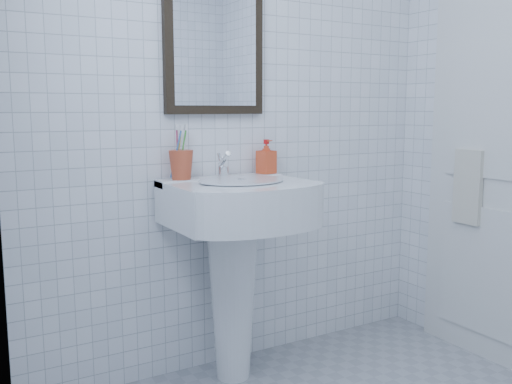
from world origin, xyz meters
TOP-DOWN VIEW (x-y plane):
  - wall_back at (0.00, 1.20)m, footprint 2.20×0.02m
  - wall_left at (-1.10, 0.00)m, footprint 0.02×2.40m
  - washbasin at (-0.15, 0.99)m, footprint 0.62×0.46m
  - faucet at (-0.15, 1.10)m, footprint 0.05×0.11m
  - toothbrush_cup at (-0.35, 1.12)m, footprint 0.14×0.14m
  - soap_dispenser at (0.11, 1.13)m, footprint 0.09×0.09m
  - wall_mirror at (-0.15, 1.18)m, footprint 0.50×0.04m
  - bathroom_door at (1.08, 0.55)m, footprint 0.04×0.80m
  - towel_ring at (1.06, 0.68)m, footprint 0.01×0.18m
  - hand_towel at (1.04, 0.68)m, footprint 0.03×0.16m

SIDE VIEW (x-z plane):
  - washbasin at x=-0.15m, z-range 0.16..1.12m
  - hand_towel at x=1.04m, z-range 0.68..1.06m
  - faucet at x=-0.15m, z-range 0.94..1.06m
  - bathroom_door at x=1.08m, z-range 0.00..2.00m
  - toothbrush_cup at x=-0.35m, z-range 0.95..1.08m
  - soap_dispenser at x=0.11m, z-range 0.95..1.12m
  - towel_ring at x=1.06m, z-range 0.96..1.14m
  - wall_back at x=0.00m, z-range 0.00..2.50m
  - wall_left at x=-1.10m, z-range 0.00..2.50m
  - wall_mirror at x=-0.15m, z-range 1.24..1.86m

